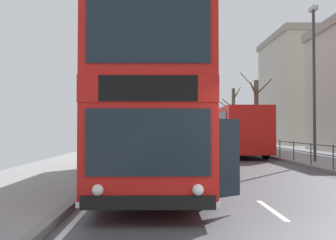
{
  "coord_description": "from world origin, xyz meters",
  "views": [
    {
      "loc": [
        -2.39,
        -5.18,
        1.7
      ],
      "look_at": [
        -2.16,
        3.92,
        1.94
      ],
      "focal_mm": 39.28,
      "sensor_mm": 36.0,
      "label": 1
    }
  ],
  "objects_px": {
    "background_bus_far_lane": "(232,130)",
    "bare_tree_far_01": "(256,112)",
    "street_lamp_far_side": "(314,71)",
    "background_building_01": "(312,90)",
    "double_decker_bus_main": "(156,111)",
    "bare_tree_far_02": "(233,115)"
  },
  "relations": [
    {
      "from": "background_bus_far_lane",
      "to": "bare_tree_far_01",
      "type": "distance_m",
      "value": 5.48
    },
    {
      "from": "street_lamp_far_side",
      "to": "background_building_01",
      "type": "distance_m",
      "value": 27.79
    },
    {
      "from": "bare_tree_far_01",
      "to": "background_building_01",
      "type": "relative_size",
      "value": 0.49
    },
    {
      "from": "double_decker_bus_main",
      "to": "background_building_01",
      "type": "relative_size",
      "value": 0.84
    },
    {
      "from": "double_decker_bus_main",
      "to": "street_lamp_far_side",
      "type": "height_order",
      "value": "street_lamp_far_side"
    },
    {
      "from": "street_lamp_far_side",
      "to": "bare_tree_far_01",
      "type": "height_order",
      "value": "street_lamp_far_side"
    },
    {
      "from": "background_bus_far_lane",
      "to": "bare_tree_far_02",
      "type": "relative_size",
      "value": 1.71
    },
    {
      "from": "background_bus_far_lane",
      "to": "bare_tree_far_01",
      "type": "height_order",
      "value": "bare_tree_far_01"
    },
    {
      "from": "double_decker_bus_main",
      "to": "street_lamp_far_side",
      "type": "xyz_separation_m",
      "value": [
        7.83,
        6.3,
        2.3
      ]
    },
    {
      "from": "background_bus_far_lane",
      "to": "street_lamp_far_side",
      "type": "distance_m",
      "value": 8.14
    },
    {
      "from": "double_decker_bus_main",
      "to": "street_lamp_far_side",
      "type": "relative_size",
      "value": 1.42
    },
    {
      "from": "bare_tree_far_02",
      "to": "bare_tree_far_01",
      "type": "bearing_deg",
      "value": -93.07
    },
    {
      "from": "bare_tree_far_01",
      "to": "bare_tree_far_02",
      "type": "xyz_separation_m",
      "value": [
        0.67,
        12.55,
        0.29
      ]
    },
    {
      "from": "double_decker_bus_main",
      "to": "bare_tree_far_01",
      "type": "relative_size",
      "value": 1.73
    },
    {
      "from": "background_bus_far_lane",
      "to": "background_building_01",
      "type": "relative_size",
      "value": 0.85
    },
    {
      "from": "background_bus_far_lane",
      "to": "bare_tree_far_02",
      "type": "xyz_separation_m",
      "value": [
        3.54,
        16.98,
        1.78
      ]
    },
    {
      "from": "double_decker_bus_main",
      "to": "background_building_01",
      "type": "bearing_deg",
      "value": 59.76
    },
    {
      "from": "double_decker_bus_main",
      "to": "bare_tree_far_01",
      "type": "xyz_separation_m",
      "value": [
        8.02,
        17.85,
        0.86
      ]
    },
    {
      "from": "street_lamp_far_side",
      "to": "double_decker_bus_main",
      "type": "bearing_deg",
      "value": -141.16
    },
    {
      "from": "background_bus_far_lane",
      "to": "background_building_01",
      "type": "height_order",
      "value": "background_building_01"
    },
    {
      "from": "bare_tree_far_02",
      "to": "double_decker_bus_main",
      "type": "bearing_deg",
      "value": -105.97
    },
    {
      "from": "double_decker_bus_main",
      "to": "background_bus_far_lane",
      "type": "height_order",
      "value": "double_decker_bus_main"
    }
  ]
}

